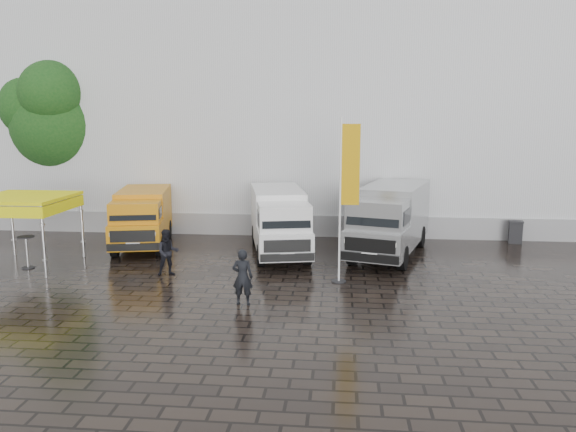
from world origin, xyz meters
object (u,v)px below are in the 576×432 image
canopy_tent (23,201)px  wheelie_bin (515,232)px  person_front (243,277)px  person_tent (168,252)px  van_yellow (142,219)px  van_white (279,223)px  van_silver (390,221)px  flagpole (346,191)px  cocktail_table (27,252)px

canopy_tent → wheelie_bin: bearing=16.5°
person_front → person_tent: bearing=-40.7°
van_yellow → van_white: 6.03m
canopy_tent → van_yellow: bearing=47.0°
canopy_tent → person_tent: 5.94m
van_white → van_silver: (4.47, 0.20, 0.10)m
flagpole → van_silver: bearing=65.5°
van_yellow → person_tent: (2.43, -4.18, -0.38)m
van_yellow → flagpole: (8.65, -4.42, 1.94)m
cocktail_table → person_tent: person_tent is taller
van_silver → wheelie_bin: size_ratio=6.44×
van_yellow → van_white: (5.99, -0.64, 0.09)m
cocktail_table → canopy_tent: bearing=118.0°
cocktail_table → van_white: bearing=19.1°
wheelie_bin → canopy_tent: bearing=-151.0°
cocktail_table → person_front: (8.67, -3.25, 0.25)m
canopy_tent → person_front: size_ratio=1.83×
person_tent → flagpole: bearing=-25.6°
van_yellow → flagpole: 9.91m
van_white → wheelie_bin: 10.70m
flagpole → person_tent: flagpole is taller
wheelie_bin → person_tent: person_tent is taller
van_silver → canopy_tent: van_silver is taller
van_white → wheelie_bin: (10.25, 2.95, -0.79)m
van_white → person_tent: van_white is taller
van_yellow → person_front: van_yellow is taller
van_white → wheelie_bin: bearing=4.1°
flagpole → person_front: size_ratio=3.25×
canopy_tent → wheelie_bin: 20.41m
canopy_tent → person_tent: size_ratio=1.89×
van_yellow → canopy_tent: canopy_tent is taller
cocktail_table → person_tent: (5.49, -0.40, 0.22)m
wheelie_bin → person_tent: bearing=-142.3°
van_white → canopy_tent: 9.72m
flagpole → van_yellow: bearing=152.9°
flagpole → cocktail_table: bearing=176.9°
van_white → van_silver: bearing=-9.4°
van_silver → flagpole: size_ratio=1.16×
flagpole → wheelie_bin: size_ratio=5.56×
van_silver → cocktail_table: 13.96m
wheelie_bin → person_tent: 15.27m
van_white → van_silver: 4.48m
van_white → flagpole: size_ratio=1.07×
van_white → person_tent: (-3.57, -3.54, -0.47)m
canopy_tent → van_white: bearing=17.0°
van_silver → person_front: bearing=-109.6°
person_front → person_tent: size_ratio=1.03×
cocktail_table → van_yellow: bearing=51.0°
van_yellow → van_silver: size_ratio=0.81×
van_white → flagpole: (2.66, -3.78, 1.85)m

